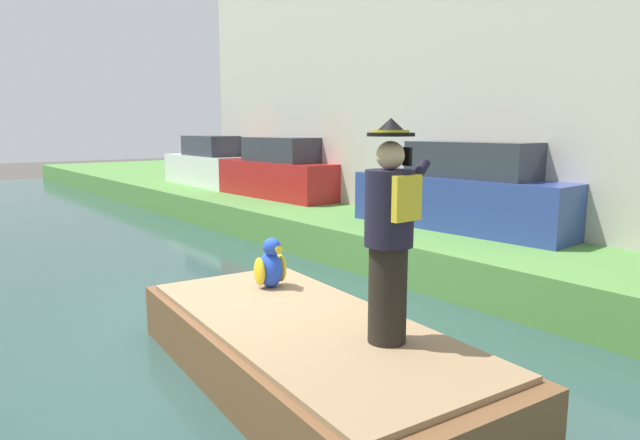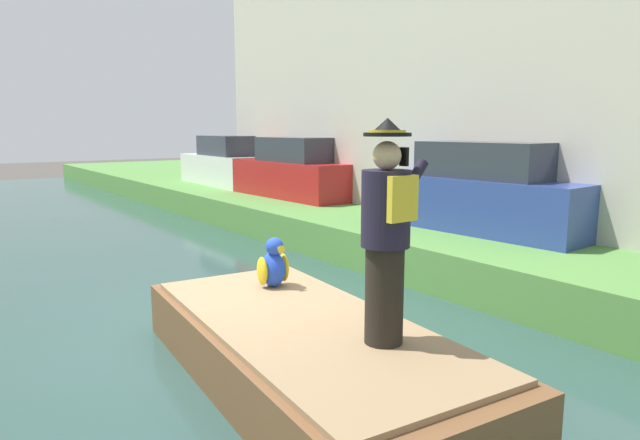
{
  "view_description": "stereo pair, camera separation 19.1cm",
  "coord_description": "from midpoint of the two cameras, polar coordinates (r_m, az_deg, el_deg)",
  "views": [
    {
      "loc": [
        -2.95,
        -5.36,
        2.48
      ],
      "look_at": [
        0.29,
        -1.22,
        1.61
      ],
      "focal_mm": 31.25,
      "sensor_mm": 36.0,
      "label": 1
    },
    {
      "loc": [
        -2.8,
        -5.47,
        2.48
      ],
      "look_at": [
        0.29,
        -1.22,
        1.61
      ],
      "focal_mm": 31.25,
      "sensor_mm": 36.0,
      "label": 2
    }
  ],
  "objects": [
    {
      "name": "ground_plane",
      "position": [
        6.61,
        -7.6,
        -12.72
      ],
      "size": [
        80.0,
        80.0,
        0.0
      ],
      "primitive_type": "plane",
      "color": "#4C4742"
    },
    {
      "name": "canal_water",
      "position": [
        6.6,
        -7.61,
        -12.32
      ],
      "size": [
        6.05,
        48.0,
        0.1
      ],
      "primitive_type": "cube",
      "color": "#2D4C47",
      "rests_on": "ground"
    },
    {
      "name": "grass_bank_far",
      "position": [
        12.77,
        28.16,
        -1.22
      ],
      "size": [
        10.95,
        48.0,
        0.75
      ],
      "primitive_type": "cube",
      "color": "#568E42",
      "rests_on": "ground"
    },
    {
      "name": "boat",
      "position": [
        5.38,
        -0.51,
        -13.35
      ],
      "size": [
        2.18,
        4.35,
        0.61
      ],
      "color": "brown",
      "rests_on": "canal_water"
    },
    {
      "name": "person_pirate",
      "position": [
        4.55,
        8.0,
        -1.4
      ],
      "size": [
        0.61,
        0.42,
        1.85
      ],
      "rotation": [
        0.0,
        0.0,
        -0.01
      ],
      "color": "black",
      "rests_on": "boat"
    },
    {
      "name": "parrot_plush",
      "position": [
        6.29,
        -3.93,
        -4.67
      ],
      "size": [
        0.36,
        0.34,
        0.57
      ],
      "color": "blue",
      "rests_on": "boat"
    },
    {
      "name": "parked_car_blue",
      "position": [
        10.1,
        16.86,
        2.75
      ],
      "size": [
        1.95,
        4.1,
        1.5
      ],
      "color": "#2D4293",
      "rests_on": "grass_bank_far"
    },
    {
      "name": "parked_car_red",
      "position": [
        14.32,
        -1.83,
        4.98
      ],
      "size": [
        1.82,
        4.05,
        1.5
      ],
      "color": "red",
      "rests_on": "grass_bank_far"
    },
    {
      "name": "parked_car_white",
      "position": [
        17.6,
        -8.85,
        5.7
      ],
      "size": [
        1.83,
        4.05,
        1.5
      ],
      "color": "white",
      "rests_on": "grass_bank_far"
    },
    {
      "name": "building_row",
      "position": [
        13.84,
        26.37,
        14.51
      ],
      "size": [
        7.78,
        18.0,
        6.38
      ],
      "primitive_type": "cube",
      "color": "beige",
      "rests_on": "grass_bank_far"
    }
  ]
}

